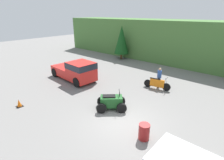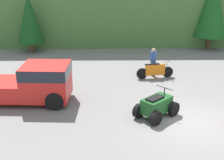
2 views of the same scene
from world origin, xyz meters
The scene contains 8 objects.
ground_plane centered at (0.00, 0.00, 0.00)m, with size 80.00×80.00×0.00m, color slate.
hillside_backdrop centered at (0.00, 16.00, 2.67)m, with size 44.00×6.00×5.35m.
tree_left centered at (-9.81, 12.02, 2.70)m, with size 2.02×2.02×4.59m.
tree_mid_left centered at (4.60, 12.85, 3.48)m, with size 2.60×2.60×5.92m.
pickup_truck_red centered at (-7.67, 2.45, 1.04)m, with size 5.19×2.36×1.98m.
dirt_bike centered at (-0.84, 5.83, 0.48)m, with size 2.32×0.69×1.15m.
quad_atv centered at (-1.51, 0.66, 0.52)m, with size 2.28×2.25×1.31m.
rider_person centered at (-0.92, 6.27, 0.97)m, with size 0.46×0.46×1.79m.
Camera 2 is at (-3.74, -12.30, 6.69)m, focal length 50.00 mm.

